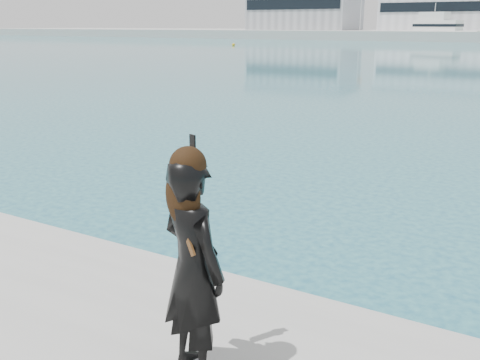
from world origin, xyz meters
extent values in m
cube|color=gray|center=(-55.00, 128.00, 7.50)|extent=(26.00, 16.00, 11.00)
cube|color=black|center=(-55.00, 119.90, 8.05)|extent=(24.70, 0.20, 2.42)
cube|color=silver|center=(-22.00, 128.00, 6.50)|extent=(24.00, 15.00, 9.00)
cube|color=black|center=(-22.00, 120.40, 6.95)|extent=(22.80, 0.20, 1.98)
cylinder|color=silver|center=(-38.00, 121.00, 6.00)|extent=(0.16, 0.16, 8.00)
cube|color=white|center=(-18.98, 115.71, 1.09)|extent=(16.95, 8.53, 2.18)
cube|color=white|center=(-19.86, 115.94, 3.18)|extent=(9.74, 5.98, 2.00)
cube|color=white|center=(-20.73, 116.17, 4.99)|extent=(6.05, 4.36, 1.63)
cube|color=black|center=(-19.86, 115.94, 3.18)|extent=(9.94, 6.12, 0.54)
cylinder|color=silver|center=(-20.73, 116.17, 6.71)|extent=(0.15, 0.15, 1.81)
sphere|color=#EBAE0C|center=(-44.06, 74.27, 0.00)|extent=(0.50, 0.50, 0.50)
imported|color=black|center=(0.36, -0.60, 1.67)|extent=(0.74, 0.60, 1.74)
sphere|color=black|center=(0.35, -0.62, 2.48)|extent=(0.27, 0.27, 0.27)
ellipsoid|color=black|center=(0.34, -0.67, 2.26)|extent=(0.29, 0.15, 0.46)
cylinder|color=tan|center=(0.19, -0.43, 2.37)|extent=(0.14, 0.22, 0.38)
cylinder|color=white|center=(0.20, -0.40, 2.52)|extent=(0.10, 0.10, 0.03)
cube|color=black|center=(0.21, -0.36, 2.58)|extent=(0.06, 0.03, 0.13)
cube|color=#4C2D14|center=(0.36, -0.69, 2.02)|extent=(0.24, 0.10, 0.36)
camera|label=1|loc=(2.50, -3.58, 3.44)|focal=40.00mm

